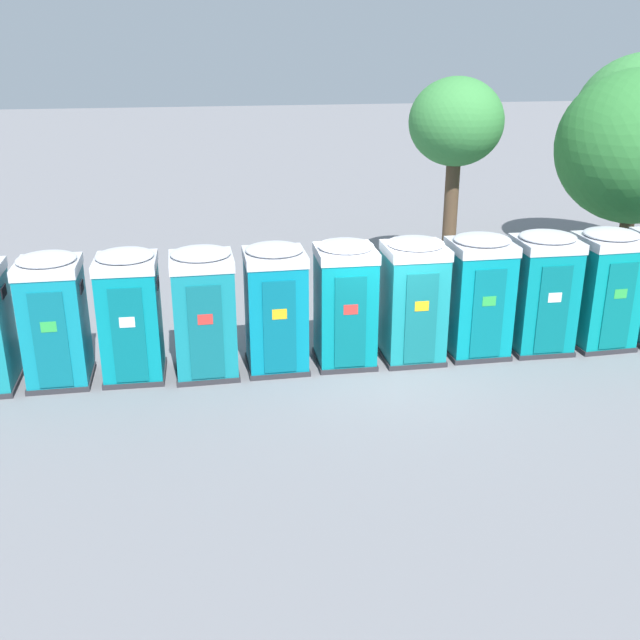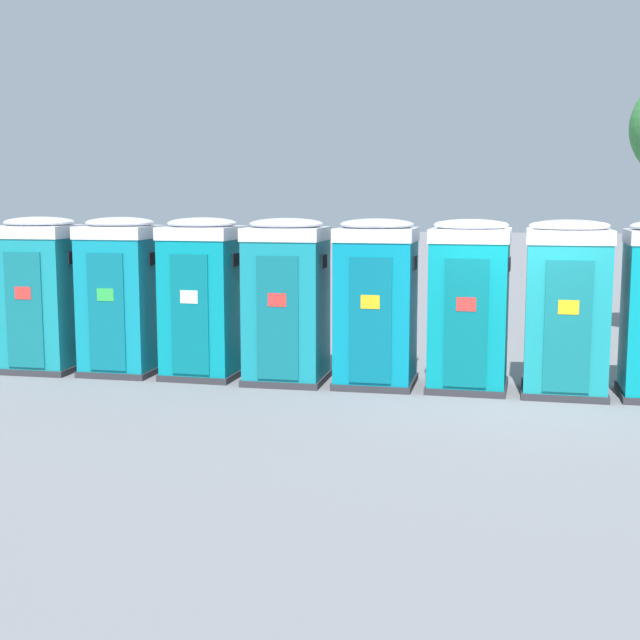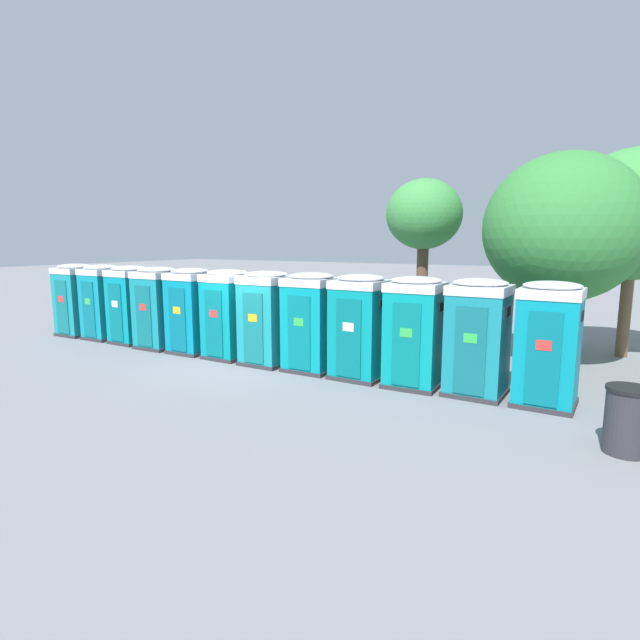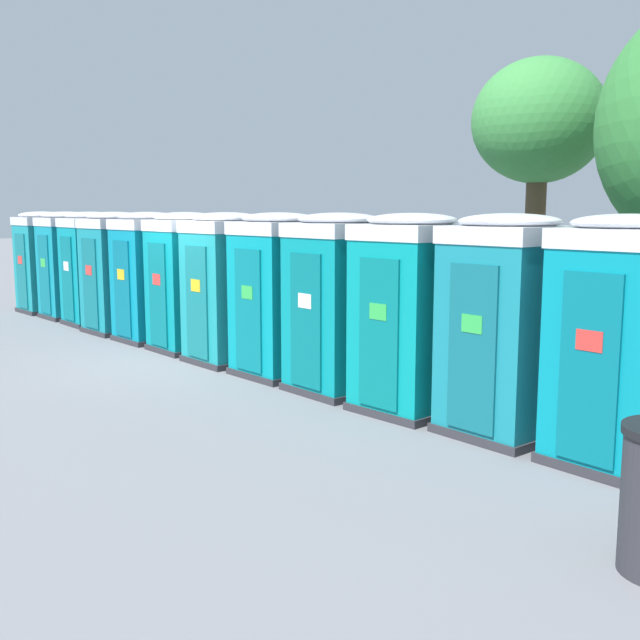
# 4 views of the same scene
# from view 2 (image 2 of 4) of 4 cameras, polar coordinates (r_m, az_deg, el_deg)

# --- Properties ---
(ground_plane) EXTENTS (120.00, 120.00, 0.00)m
(ground_plane) POSITION_cam_2_polar(r_m,az_deg,el_deg) (13.20, 12.34, -4.82)
(ground_plane) COLOR slate
(portapotty_0) EXTENTS (1.22, 1.21, 2.54)m
(portapotty_0) POSITION_cam_2_polar(r_m,az_deg,el_deg) (15.38, -17.35, 1.64)
(portapotty_0) COLOR #2D2D33
(portapotty_0) RESTS_ON ground
(portapotty_1) EXTENTS (1.16, 1.21, 2.54)m
(portapotty_1) POSITION_cam_2_polar(r_m,az_deg,el_deg) (14.79, -12.56, 1.57)
(portapotty_1) COLOR #2D2D33
(portapotty_1) RESTS_ON ground
(portapotty_2) EXTENTS (1.18, 1.22, 2.54)m
(portapotty_2) POSITION_cam_2_polar(r_m,az_deg,el_deg) (14.25, -7.48, 1.47)
(portapotty_2) COLOR #2D2D33
(portapotty_2) RESTS_ON ground
(portapotty_3) EXTENTS (1.23, 1.22, 2.54)m
(portapotty_3) POSITION_cam_2_polar(r_m,az_deg,el_deg) (13.75, -2.15, 1.29)
(portapotty_3) COLOR #2D2D33
(portapotty_3) RESTS_ON ground
(portapotty_4) EXTENTS (1.20, 1.21, 2.54)m
(portapotty_4) POSITION_cam_2_polar(r_m,az_deg,el_deg) (13.51, 3.62, 1.16)
(portapotty_4) COLOR #2D2D33
(portapotty_4) RESTS_ON ground
(portapotty_5) EXTENTS (1.19, 1.22, 2.54)m
(portapotty_5) POSITION_cam_2_polar(r_m,az_deg,el_deg) (13.39, 9.53, 1.01)
(portapotty_5) COLOR #2D2D33
(portapotty_5) RESTS_ON ground
(portapotty_6) EXTENTS (1.22, 1.21, 2.54)m
(portapotty_6) POSITION_cam_2_polar(r_m,az_deg,el_deg) (13.35, 15.50, 0.81)
(portapotty_6) COLOR #2D2D33
(portapotty_6) RESTS_ON ground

